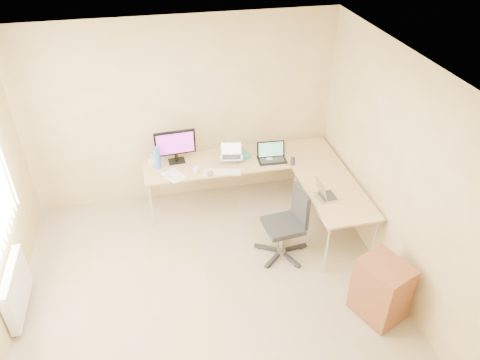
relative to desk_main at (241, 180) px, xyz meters
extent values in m
plane|color=tan|center=(-0.72, -1.85, -0.36)|extent=(4.50, 4.50, 0.00)
plane|color=white|center=(-0.72, -1.85, 2.24)|extent=(4.50, 4.50, 0.00)
plane|color=beige|center=(-0.72, 0.40, 0.93)|extent=(4.50, 0.00, 4.50)
plane|color=beige|center=(1.38, -1.85, 0.93)|extent=(0.00, 4.50, 4.50)
cube|color=tan|center=(0.00, 0.00, 0.00)|extent=(2.65, 0.70, 0.73)
cube|color=tan|center=(0.98, -1.00, 0.00)|extent=(0.70, 1.30, 0.73)
cube|color=black|center=(-0.87, 0.11, 0.60)|extent=(0.56, 0.21, 0.47)
cube|color=#2E7D71|center=(-0.03, 0.10, 0.39)|extent=(0.36, 0.41, 0.06)
cube|color=silver|center=(-0.14, -0.04, 0.52)|extent=(0.34, 0.28, 0.20)
cube|color=black|center=(0.41, -0.14, 0.49)|extent=(0.40, 0.30, 0.24)
cube|color=silver|center=(-0.31, -0.29, 0.38)|extent=(0.51, 0.25, 0.02)
ellipsoid|color=silver|center=(0.38, -0.12, 0.38)|extent=(0.10, 0.07, 0.03)
imported|color=white|center=(-0.65, -0.22, 0.41)|extent=(0.11, 0.11, 0.09)
cylinder|color=#B6B1CE|center=(-0.48, -0.30, 0.38)|extent=(0.13, 0.13, 0.03)
cylinder|color=#376FBC|center=(-1.13, 0.01, 0.52)|extent=(0.11, 0.11, 0.31)
cube|color=white|center=(-0.94, -0.23, 0.37)|extent=(0.34, 0.37, 0.01)
cube|color=silver|center=(-1.13, 0.15, 0.40)|extent=(0.25, 0.22, 0.08)
cylinder|color=white|center=(-1.02, 0.20, 0.49)|extent=(0.21, 0.21, 0.26)
cylinder|color=#272727|center=(0.65, -0.30, 0.42)|extent=(0.07, 0.07, 0.11)
cube|color=#BEBEBE|center=(0.84, -1.09, 0.47)|extent=(0.33, 0.27, 0.21)
cube|color=black|center=(0.26, -1.18, 0.14)|extent=(0.62, 0.62, 0.94)
cube|color=brown|center=(1.01, -2.29, -0.01)|extent=(0.57, 0.62, 0.70)
cube|color=white|center=(-2.75, -1.45, -0.02)|extent=(0.09, 0.80, 0.55)
camera|label=1|loc=(-1.15, -5.20, 3.65)|focal=34.03mm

